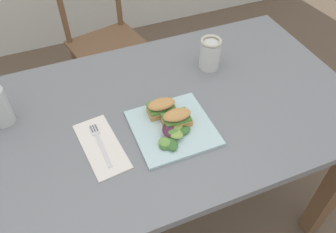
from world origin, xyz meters
TOP-DOWN VIEW (x-y plane):
  - ground_plane at (0.00, 0.00)m, footprint 8.16×8.16m
  - dining_table at (0.05, 0.07)m, footprint 1.32×0.81m
  - chair_wooden_far at (0.02, 0.97)m, footprint 0.48×0.48m
  - plate_lunch at (0.01, -0.03)m, footprint 0.26×0.26m
  - sandwich_half_front at (0.03, -0.02)m, footprint 0.10×0.07m
  - sandwich_half_back at (0.00, 0.05)m, footprint 0.10×0.07m
  - salad_mixed_greens at (-0.01, -0.06)m, footprint 0.13×0.13m
  - napkin_folded at (-0.23, -0.01)m, footprint 0.14×0.26m
  - fork_on_napkin at (-0.23, 0.01)m, footprint 0.03×0.19m
  - mason_jar_iced_tea at (0.27, 0.22)m, footprint 0.08×0.08m

SIDE VIEW (x-z plane):
  - ground_plane at x=0.00m, z-range 0.00..0.00m
  - chair_wooden_far at x=0.02m, z-range 0.01..0.88m
  - dining_table at x=0.05m, z-range 0.24..0.98m
  - napkin_folded at x=-0.23m, z-range 0.74..0.74m
  - plate_lunch at x=0.01m, z-range 0.74..0.75m
  - fork_on_napkin at x=-0.23m, z-range 0.74..0.75m
  - salad_mixed_greens at x=-0.01m, z-range 0.75..0.78m
  - sandwich_half_front at x=0.03m, z-range 0.75..0.81m
  - sandwich_half_back at x=0.00m, z-range 0.75..0.81m
  - mason_jar_iced_tea at x=0.27m, z-range 0.73..0.86m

